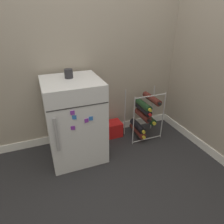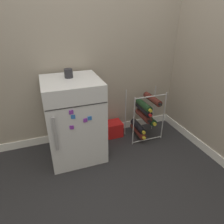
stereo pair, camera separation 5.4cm
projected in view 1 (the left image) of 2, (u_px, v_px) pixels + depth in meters
The scene contains 6 objects.
ground_plane at pixel (119, 166), 1.99m from camera, with size 14.00×14.00×0.00m, color #28282B.
wall_back at pixel (94, 27), 2.01m from camera, with size 6.97×0.07×2.50m.
mini_fridge at pixel (75, 120), 1.99m from camera, with size 0.53×0.56×0.83m.
wine_rack at pixel (143, 115), 2.35m from camera, with size 0.39×0.33×0.59m.
soda_box at pixel (110, 129), 2.44m from camera, with size 0.28×0.18×0.18m.
fridge_top_cup at pixel (69, 74), 1.83m from camera, with size 0.08×0.08×0.08m.
Camera 1 is at (-0.63, -1.41, 1.37)m, focal length 32.00 mm.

